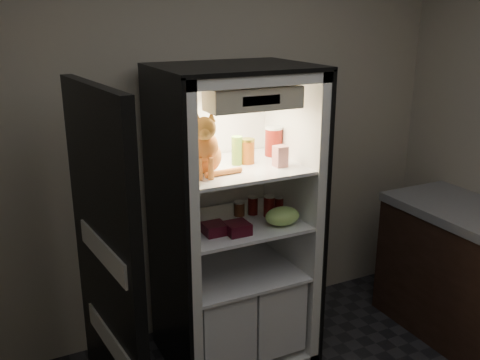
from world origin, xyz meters
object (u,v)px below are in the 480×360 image
object	(u,v)px
parmesan_shaker	(237,150)
pepper_jar	(274,141)
condiment_jar	(239,208)
berry_box_right	(237,228)
salsa_jar	(248,151)
grape_bag	(282,216)
mayo_tub	(241,150)
refrigerator	(232,240)
cream_carton	(280,156)
soda_can_b	(279,206)
soda_can_a	(253,206)
berry_box_left	(214,229)
tabby_cat	(205,150)
soda_can_c	(269,206)

from	to	relation	value
parmesan_shaker	pepper_jar	size ratio (longest dim) A/B	0.92
condiment_jar	berry_box_right	xyz separation A→B (m)	(-0.14, -0.25, -0.01)
salsa_jar	grape_bag	world-z (taller)	salsa_jar
parmesan_shaker	berry_box_right	bearing A→B (deg)	-115.76
pepper_jar	berry_box_right	size ratio (longest dim) A/B	1.39
mayo_tub	grape_bag	bearing A→B (deg)	-62.00
refrigerator	parmesan_shaker	xyz separation A→B (m)	(0.02, -0.03, 0.58)
parmesan_shaker	grape_bag	size ratio (longest dim) A/B	0.78
cream_carton	condiment_jar	size ratio (longest dim) A/B	1.31
parmesan_shaker	soda_can_b	distance (m)	0.47
grape_bag	berry_box_right	world-z (taller)	grape_bag
refrigerator	soda_can_b	size ratio (longest dim) A/B	17.01
pepper_jar	soda_can_a	bearing A→B (deg)	-163.75
salsa_jar	berry_box_left	world-z (taller)	salsa_jar
tabby_cat	soda_can_c	bearing A→B (deg)	27.84
grape_bag	berry_box_left	xyz separation A→B (m)	(-0.42, 0.05, -0.02)
mayo_tub	soda_can_c	xyz separation A→B (m)	(0.14, -0.11, -0.35)
tabby_cat	berry_box_right	distance (m)	0.49
tabby_cat	cream_carton	bearing A→B (deg)	14.03
cream_carton	soda_can_b	distance (m)	0.38
refrigerator	soda_can_c	xyz separation A→B (m)	(0.22, -0.08, 0.21)
salsa_jar	pepper_jar	world-z (taller)	pepper_jar
salsa_jar	cream_carton	size ratio (longest dim) A/B	1.23
pepper_jar	berry_box_left	distance (m)	0.70
soda_can_b	grape_bag	size ratio (longest dim) A/B	0.51
tabby_cat	parmesan_shaker	distance (m)	0.27
salsa_jar	soda_can_a	bearing A→B (deg)	33.45
soda_can_a	mayo_tub	bearing A→B (deg)	150.41
soda_can_a	soda_can_b	distance (m)	0.16
pepper_jar	berry_box_left	size ratio (longest dim) A/B	1.47
soda_can_c	condiment_jar	bearing A→B (deg)	150.43
mayo_tub	berry_box_left	distance (m)	0.52
soda_can_c	soda_can_b	bearing A→B (deg)	5.78
mayo_tub	condiment_jar	size ratio (longest dim) A/B	1.39
salsa_jar	soda_can_b	size ratio (longest dim) A/B	1.36
cream_carton	grape_bag	size ratio (longest dim) A/B	0.56
soda_can_c	berry_box_left	bearing A→B (deg)	-166.08
grape_bag	berry_box_right	xyz separation A→B (m)	(-0.30, -0.00, -0.02)
pepper_jar	soda_can_c	distance (m)	0.41
soda_can_a	grape_bag	xyz separation A→B (m)	(0.08, -0.23, -0.00)
soda_can_a	salsa_jar	bearing A→B (deg)	-146.55
mayo_tub	salsa_jar	distance (m)	0.08
salsa_jar	cream_carton	xyz separation A→B (m)	(0.14, -0.14, -0.01)
cream_carton	soda_can_c	bearing A→B (deg)	93.08
tabby_cat	salsa_jar	size ratio (longest dim) A/B	2.50
soda_can_a	soda_can_c	size ratio (longest dim) A/B	0.88
salsa_jar	berry_box_right	size ratio (longest dim) A/B	1.13
salsa_jar	condiment_jar	xyz separation A→B (m)	(-0.03, 0.06, -0.38)
refrigerator	condiment_jar	size ratio (longest dim) A/B	20.12
salsa_jar	soda_can_c	distance (m)	0.39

